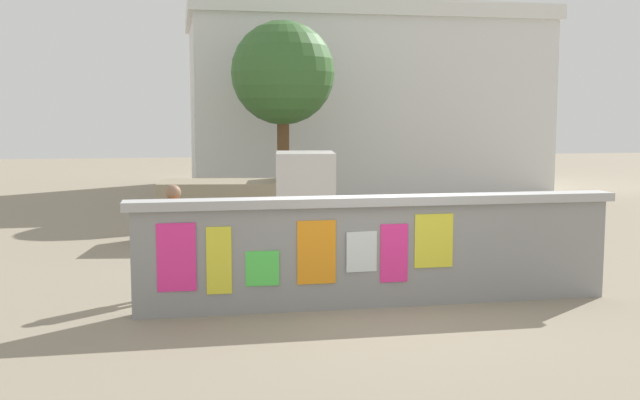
{
  "coord_description": "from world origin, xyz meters",
  "views": [
    {
      "loc": [
        -2.69,
        -9.79,
        2.61
      ],
      "look_at": [
        -0.49,
        1.72,
        1.29
      ],
      "focal_mm": 42.04,
      "sensor_mm": 36.0,
      "label": 1
    }
  ],
  "objects_px": {
    "auto_rickshaw_truck": "(258,198)",
    "tree_roadside": "(283,74)",
    "motorcycle": "(424,229)",
    "bicycle_near": "(498,255)",
    "person_walking": "(174,228)"
  },
  "relations": [
    {
      "from": "bicycle_near",
      "to": "person_walking",
      "type": "height_order",
      "value": "person_walking"
    },
    {
      "from": "motorcycle",
      "to": "bicycle_near",
      "type": "height_order",
      "value": "bicycle_near"
    },
    {
      "from": "motorcycle",
      "to": "bicycle_near",
      "type": "distance_m",
      "value": 2.32
    },
    {
      "from": "tree_roadside",
      "to": "bicycle_near",
      "type": "bearing_deg",
      "value": -78.22
    },
    {
      "from": "auto_rickshaw_truck",
      "to": "tree_roadside",
      "type": "distance_m",
      "value": 6.47
    },
    {
      "from": "auto_rickshaw_truck",
      "to": "bicycle_near",
      "type": "xyz_separation_m",
      "value": [
        3.42,
        -4.37,
        -0.54
      ]
    },
    {
      "from": "person_walking",
      "to": "tree_roadside",
      "type": "xyz_separation_m",
      "value": [
        3.04,
        10.28,
        2.79
      ]
    },
    {
      "from": "person_walking",
      "to": "tree_roadside",
      "type": "relative_size",
      "value": 0.31
    },
    {
      "from": "auto_rickshaw_truck",
      "to": "tree_roadside",
      "type": "xyz_separation_m",
      "value": [
        1.33,
        5.64,
        2.88
      ]
    },
    {
      "from": "person_walking",
      "to": "motorcycle",
      "type": "bearing_deg",
      "value": 28.57
    },
    {
      "from": "motorcycle",
      "to": "person_walking",
      "type": "bearing_deg",
      "value": -151.43
    },
    {
      "from": "bicycle_near",
      "to": "tree_roadside",
      "type": "xyz_separation_m",
      "value": [
        -2.09,
        10.02,
        3.42
      ]
    },
    {
      "from": "bicycle_near",
      "to": "tree_roadside",
      "type": "distance_m",
      "value": 10.79
    },
    {
      "from": "motorcycle",
      "to": "bicycle_near",
      "type": "relative_size",
      "value": 1.12
    },
    {
      "from": "auto_rickshaw_truck",
      "to": "motorcycle",
      "type": "distance_m",
      "value": 3.65
    }
  ]
}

